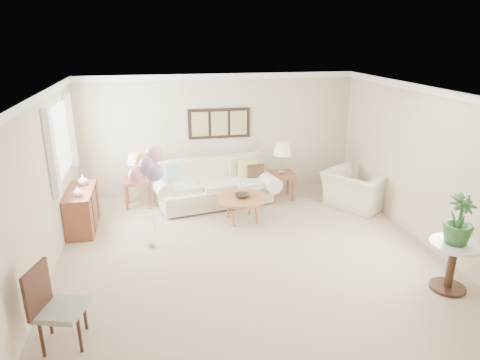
{
  "coord_description": "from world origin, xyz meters",
  "views": [
    {
      "loc": [
        -1.36,
        -6.09,
        3.39
      ],
      "look_at": [
        -0.02,
        0.6,
        1.05
      ],
      "focal_mm": 32.0,
      "sensor_mm": 36.0,
      "label": 1
    }
  ],
  "objects_px": {
    "armchair": "(356,190)",
    "balloon_cluster": "(147,167)",
    "sofa": "(215,187)",
    "coffee_table": "(242,199)",
    "accent_chair": "(54,304)"
  },
  "relations": [
    {
      "from": "armchair",
      "to": "balloon_cluster",
      "type": "xyz_separation_m",
      "value": [
        -4.1,
        -0.98,
        1.04
      ]
    },
    {
      "from": "sofa",
      "to": "balloon_cluster",
      "type": "bearing_deg",
      "value": -126.75
    },
    {
      "from": "sofa",
      "to": "armchair",
      "type": "xyz_separation_m",
      "value": [
        2.8,
        -0.77,
        0.01
      ]
    },
    {
      "from": "coffee_table",
      "to": "balloon_cluster",
      "type": "relative_size",
      "value": 0.55
    },
    {
      "from": "sofa",
      "to": "armchair",
      "type": "distance_m",
      "value": 2.9
    },
    {
      "from": "sofa",
      "to": "balloon_cluster",
      "type": "height_order",
      "value": "balloon_cluster"
    },
    {
      "from": "accent_chair",
      "to": "balloon_cluster",
      "type": "bearing_deg",
      "value": 63.82
    },
    {
      "from": "armchair",
      "to": "balloon_cluster",
      "type": "relative_size",
      "value": 0.67
    },
    {
      "from": "accent_chair",
      "to": "balloon_cluster",
      "type": "height_order",
      "value": "balloon_cluster"
    },
    {
      "from": "sofa",
      "to": "armchair",
      "type": "bearing_deg",
      "value": -15.33
    },
    {
      "from": "sofa",
      "to": "armchair",
      "type": "height_order",
      "value": "sofa"
    },
    {
      "from": "balloon_cluster",
      "to": "coffee_table",
      "type": "bearing_deg",
      "value": 24.33
    },
    {
      "from": "sofa",
      "to": "balloon_cluster",
      "type": "distance_m",
      "value": 2.42
    },
    {
      "from": "armchair",
      "to": "sofa",
      "type": "bearing_deg",
      "value": 41.35
    },
    {
      "from": "accent_chair",
      "to": "coffee_table",
      "type": "bearing_deg",
      "value": 46.88
    }
  ]
}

